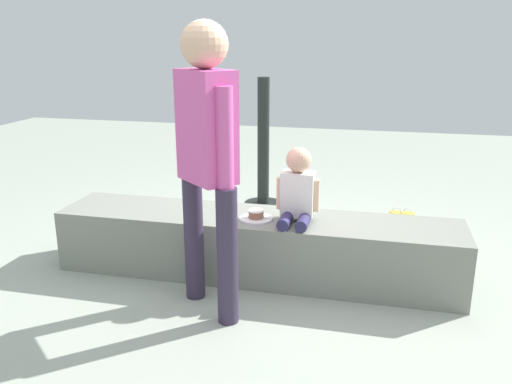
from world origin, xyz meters
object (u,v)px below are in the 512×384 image
(gift_bag, at_px, (401,227))
(water_bottle_far_side, at_px, (256,228))
(cake_box_white, at_px, (272,217))
(handbag_black_leather, at_px, (337,233))
(party_cup_red, at_px, (199,228))
(child_seated, at_px, (298,189))
(adult_standing, at_px, (207,145))
(water_bottle_near_gift, at_px, (228,200))
(cake_plate, at_px, (256,216))

(gift_bag, xyz_separation_m, water_bottle_far_side, (-1.12, -0.21, -0.03))
(cake_box_white, height_order, handbag_black_leather, handbag_black_leather)
(gift_bag, relative_size, party_cup_red, 2.91)
(child_seated, bearing_deg, adult_standing, -131.67)
(water_bottle_near_gift, xyz_separation_m, party_cup_red, (-0.05, -0.65, -0.05))
(gift_bag, bearing_deg, water_bottle_far_side, -169.44)
(child_seated, relative_size, gift_bag, 1.71)
(child_seated, xyz_separation_m, water_bottle_far_side, (-0.42, 0.66, -0.54))
(cake_box_white, bearing_deg, handbag_black_leather, -32.54)
(water_bottle_near_gift, relative_size, party_cup_red, 2.17)
(child_seated, xyz_separation_m, cake_box_white, (-0.38, 1.06, -0.59))
(handbag_black_leather, bearing_deg, adult_standing, -119.11)
(water_bottle_far_side, bearing_deg, cake_box_white, 84.17)
(adult_standing, distance_m, party_cup_red, 1.57)
(gift_bag, height_order, cake_box_white, gift_bag)
(cake_plate, bearing_deg, child_seated, 6.99)
(cake_plate, distance_m, handbag_black_leather, 0.93)
(cake_plate, relative_size, party_cup_red, 2.31)
(handbag_black_leather, bearing_deg, water_bottle_near_gift, 149.16)
(water_bottle_far_side, relative_size, handbag_black_leather, 0.75)
(cake_box_white, bearing_deg, gift_bag, -10.24)
(gift_bag, height_order, handbag_black_leather, handbag_black_leather)
(cake_plate, height_order, handbag_black_leather, cake_plate)
(water_bottle_far_side, distance_m, party_cup_red, 0.49)
(gift_bag, relative_size, water_bottle_far_side, 1.32)
(child_seated, xyz_separation_m, water_bottle_near_gift, (-0.86, 1.32, -0.54))
(adult_standing, distance_m, water_bottle_near_gift, 2.07)
(gift_bag, xyz_separation_m, handbag_black_leather, (-0.48, -0.19, -0.03))
(child_seated, bearing_deg, gift_bag, 51.03)
(gift_bag, distance_m, water_bottle_near_gift, 1.62)
(water_bottle_near_gift, bearing_deg, handbag_black_leather, -30.84)
(party_cup_red, height_order, handbag_black_leather, handbag_black_leather)
(gift_bag, distance_m, party_cup_red, 1.63)
(adult_standing, distance_m, water_bottle_far_side, 1.46)
(party_cup_red, bearing_deg, gift_bag, 6.92)
(gift_bag, xyz_separation_m, water_bottle_near_gift, (-1.56, 0.46, -0.03))
(cake_box_white, bearing_deg, water_bottle_near_gift, 151.39)
(adult_standing, relative_size, cake_plate, 7.39)
(water_bottle_near_gift, bearing_deg, water_bottle_far_side, -56.83)
(water_bottle_near_gift, bearing_deg, child_seated, -57.01)
(cake_plate, bearing_deg, party_cup_red, 132.65)
(adult_standing, xyz_separation_m, water_bottle_far_side, (0.01, 1.15, -0.90))
(cake_box_white, bearing_deg, adult_standing, -91.95)
(cake_plate, bearing_deg, gift_bag, 42.97)
(cake_box_white, xyz_separation_m, handbag_black_leather, (0.60, -0.38, 0.05))
(child_seated, distance_m, water_bottle_far_side, 0.95)
(party_cup_red, relative_size, cake_box_white, 0.34)
(child_seated, height_order, cake_plate, child_seated)
(gift_bag, relative_size, handbag_black_leather, 0.99)
(child_seated, distance_m, adult_standing, 0.75)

